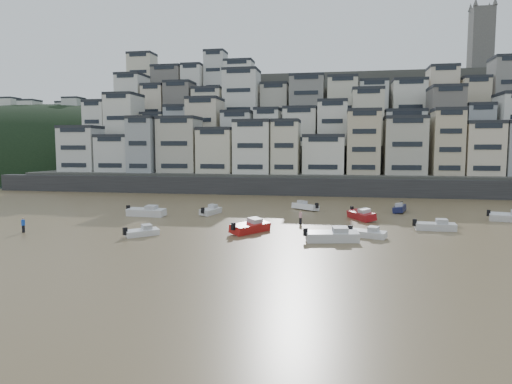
% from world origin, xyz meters
% --- Properties ---
extents(ground, '(400.00, 400.00, 0.00)m').
position_xyz_m(ground, '(0.00, 0.00, 0.00)').
color(ground, olive).
rests_on(ground, ground).
extents(sea_strip, '(340.00, 340.00, 0.00)m').
position_xyz_m(sea_strip, '(-110.00, 145.00, 0.01)').
color(sea_strip, '#42545E').
rests_on(sea_strip, ground).
extents(harbor_wall, '(140.00, 3.00, 3.50)m').
position_xyz_m(harbor_wall, '(10.00, 65.00, 1.75)').
color(harbor_wall, '#38383A').
rests_on(harbor_wall, ground).
extents(hillside, '(141.04, 66.00, 50.00)m').
position_xyz_m(hillside, '(14.73, 104.84, 13.01)').
color(hillside, '#4C4C47').
rests_on(hillside, ground).
extents(headland, '(216.00, 135.00, 53.33)m').
position_xyz_m(headland, '(-95.00, 135.00, 0.02)').
color(headland, black).
rests_on(headland, ground).
extents(boat_a, '(6.11, 3.05, 1.60)m').
position_xyz_m(boat_a, '(14.22, 19.89, 0.80)').
color(boat_a, silver).
rests_on(boat_a, ground).
extents(boat_b, '(4.43, 2.87, 1.15)m').
position_xyz_m(boat_b, '(17.97, 22.84, 0.58)').
color(boat_b, silver).
rests_on(boat_b, ground).
extents(boat_c, '(4.63, 5.90, 1.57)m').
position_xyz_m(boat_c, '(4.97, 23.38, 0.79)').
color(boat_c, '#AF1715').
rests_on(boat_c, ground).
extents(boat_d, '(4.96, 1.66, 1.35)m').
position_xyz_m(boat_d, '(25.98, 28.70, 0.68)').
color(boat_d, silver).
rests_on(boat_d, ground).
extents(boat_e, '(4.16, 5.96, 1.56)m').
position_xyz_m(boat_e, '(17.81, 35.25, 0.78)').
color(boat_e, maroon).
rests_on(boat_e, ground).
extents(boat_f, '(2.63, 5.08, 1.32)m').
position_xyz_m(boat_f, '(-3.40, 36.33, 0.66)').
color(boat_f, silver).
rests_on(boat_f, ground).
extents(boat_g, '(5.67, 3.14, 1.47)m').
position_xyz_m(boat_g, '(36.85, 36.94, 0.74)').
color(boat_g, silver).
rests_on(boat_g, ground).
extents(boat_h, '(4.95, 4.56, 1.39)m').
position_xyz_m(boat_h, '(9.73, 43.57, 0.69)').
color(boat_h, white).
rests_on(boat_h, ground).
extents(boat_i, '(2.82, 5.26, 1.37)m').
position_xyz_m(boat_i, '(23.82, 43.80, 0.68)').
color(boat_i, '#151942').
rests_on(boat_i, ground).
extents(boat_j, '(3.73, 3.74, 1.09)m').
position_xyz_m(boat_j, '(-6.25, 19.24, 0.54)').
color(boat_j, white).
rests_on(boat_j, ground).
extents(boat_k, '(6.15, 2.47, 1.64)m').
position_xyz_m(boat_k, '(-11.83, 32.92, 0.82)').
color(boat_k, silver).
rests_on(boat_k, ground).
extents(person_blue, '(0.44, 0.44, 1.74)m').
position_xyz_m(person_blue, '(-20.45, 18.80, 0.87)').
color(person_blue, blue).
rests_on(person_blue, ground).
extents(person_pink, '(0.44, 0.44, 1.74)m').
position_xyz_m(person_pink, '(10.11, 30.08, 0.87)').
color(person_pink, '#CD9197').
rests_on(person_pink, ground).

